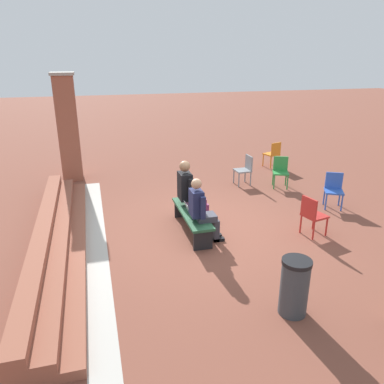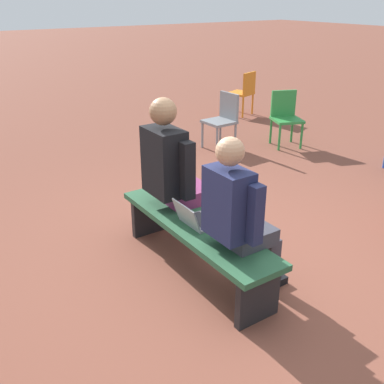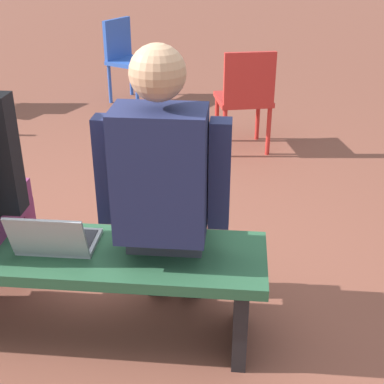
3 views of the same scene
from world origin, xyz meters
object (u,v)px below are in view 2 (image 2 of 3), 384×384
Objects in this scene: person_adult at (176,173)px; plastic_chair_far_right at (223,117)px; laptop at (195,219)px; plastic_chair_by_pillar at (285,115)px; person_student at (239,215)px; bench at (195,234)px; plastic_chair_mid_courtyard at (244,91)px.

plastic_chair_far_right is (2.16, -2.20, -0.27)m from person_adult.
plastic_chair_far_right reaches higher than laptop.
plastic_chair_far_right is at bearing -41.32° from laptop.
plastic_chair_by_pillar is at bearing -55.65° from laptop.
person_student is at bearing 179.58° from person_adult.
person_student reaches higher than bench.
laptop is 3.45m from plastic_chair_far_right.
laptop is 5.57m from plastic_chair_mid_courtyard.
bench is at bearing 138.67° from plastic_chair_far_right.
bench is 2.14× the size of plastic_chair_far_right.
plastic_chair_by_pillar is (2.63, -3.10, -0.23)m from person_student.
laptop reaches higher than bench.
bench is 1.36× the size of person_student.
plastic_chair_mid_courtyard is (3.99, -3.86, 0.13)m from bench.
laptop is at bearing 124.35° from plastic_chair_by_pillar.
person_adult is at bearing 133.33° from plastic_chair_mid_courtyard.
person_student is 0.51m from laptop.
plastic_chair_mid_courtyard is (4.00, -3.87, -0.02)m from laptop.
person_adult is at bearing 134.56° from plastic_chair_far_right.
laptop is 3.85m from plastic_chair_by_pillar.
plastic_chair_by_pillar is at bearing 159.18° from plastic_chair_mid_courtyard.
plastic_chair_by_pillar is at bearing -60.63° from person_adult.
person_adult is (0.42, -0.07, 0.40)m from bench.
plastic_chair_far_right is at bearing -45.44° from person_adult.
bench is at bearing 170.11° from person_adult.
plastic_chair_mid_courtyard is at bearing -44.06° from bench.
plastic_chair_far_right is (-1.41, 1.59, 0.00)m from plastic_chair_mid_courtyard.
laptop is at bearing 168.89° from person_adult.
bench is at bearing 135.94° from plastic_chair_mid_courtyard.
person_adult is at bearing -9.89° from bench.
plastic_chair_mid_courtyard is 2.12m from plastic_chair_far_right.
person_student is 1.57× the size of plastic_chair_far_right.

